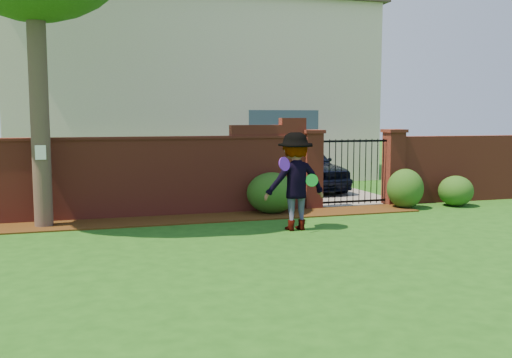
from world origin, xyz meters
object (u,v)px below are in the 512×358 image
object	(u,v)px
frisbee_purple	(284,164)
frisbee_green	(312,180)
man	(296,182)
car	(303,167)

from	to	relation	value
frisbee_purple	frisbee_green	distance (m)	0.73
man	frisbee_purple	world-z (taller)	man
man	car	bearing A→B (deg)	-114.21
frisbee_purple	frisbee_green	world-z (taller)	frisbee_purple
car	frisbee_purple	size ratio (longest dim) A/B	15.72
car	frisbee_purple	world-z (taller)	frisbee_purple
car	frisbee_purple	xyz separation A→B (m)	(-2.74, -5.89, 0.62)
man	frisbee_green	bearing A→B (deg)	149.44
man	frisbee_purple	distance (m)	0.61
man	frisbee_purple	size ratio (longest dim) A/B	7.19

